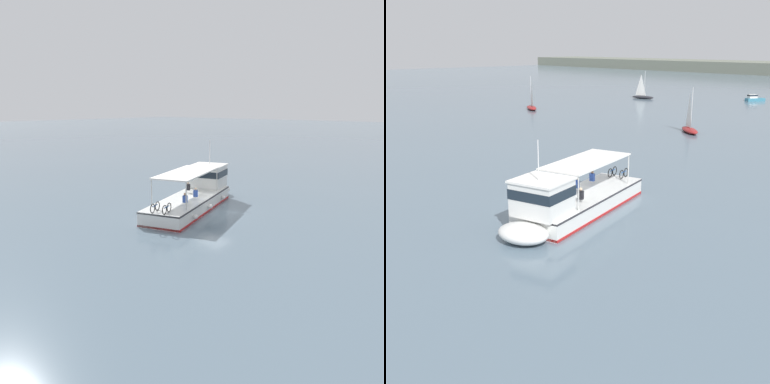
% 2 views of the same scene
% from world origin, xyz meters
% --- Properties ---
extents(ground_plane, '(400.00, 400.00, 0.00)m').
position_xyz_m(ground_plane, '(0.00, 0.00, 0.00)').
color(ground_plane, slate).
extents(ferry_main, '(6.78, 13.04, 5.32)m').
position_xyz_m(ferry_main, '(2.26, -0.66, 1.02)').
color(ferry_main, white).
rests_on(ferry_main, ground).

